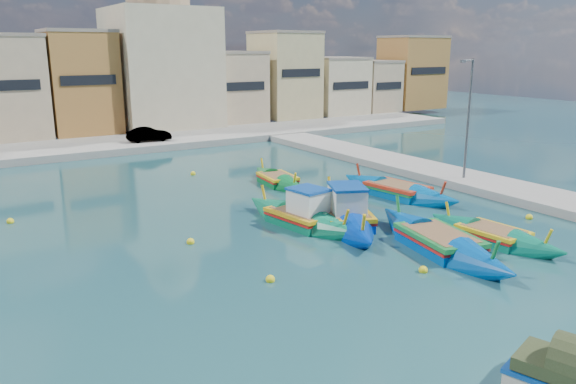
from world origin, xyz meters
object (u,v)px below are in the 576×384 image
object	(u,v)px
church_block	(161,50)
tender_near	(568,380)
luzzu_cyan_mid	(397,192)
luzzu_cyan_south	(493,237)
luzzu_blue_south	(439,243)
luzzu_turquoise_cabin	(344,216)
luzzu_blue_cabin	(302,218)
luzzu_green	(278,181)
quay_street_lamp	(468,118)

from	to	relation	value
church_block	tender_near	xyz separation A→B (m)	(-8.30, -50.90, -7.97)
tender_near	luzzu_cyan_mid	bearing A→B (deg)	59.18
church_block	luzzu_cyan_south	distance (m)	42.97
luzzu_cyan_mid	luzzu_blue_south	distance (m)	9.19
church_block	luzzu_blue_south	size ratio (longest dim) A/B	1.92
luzzu_cyan_mid	luzzu_turquoise_cabin	bearing A→B (deg)	-157.05
luzzu_turquoise_cabin	luzzu_blue_south	world-z (taller)	luzzu_turquoise_cabin
church_block	luzzu_blue_cabin	world-z (taller)	church_block
luzzu_blue_south	luzzu_blue_cabin	bearing A→B (deg)	116.57
church_block	luzzu_green	size ratio (longest dim) A/B	2.67
luzzu_cyan_mid	quay_street_lamp	bearing A→B (deg)	-2.21
tender_near	luzzu_green	bearing A→B (deg)	76.27
luzzu_turquoise_cabin	quay_street_lamp	bearing A→B (deg)	11.43
luzzu_blue_cabin	luzzu_green	distance (m)	8.80
tender_near	church_block	bearing A→B (deg)	80.73
quay_street_lamp	luzzu_green	size ratio (longest dim) A/B	1.12
luzzu_cyan_mid	luzzu_cyan_south	world-z (taller)	luzzu_cyan_mid
luzzu_blue_south	luzzu_cyan_mid	bearing A→B (deg)	58.18
luzzu_blue_south	luzzu_turquoise_cabin	bearing A→B (deg)	102.65
luzzu_blue_cabin	luzzu_blue_south	world-z (taller)	luzzu_blue_cabin
luzzu_turquoise_cabin	luzzu_blue_south	size ratio (longest dim) A/B	1.02
luzzu_green	tender_near	xyz separation A→B (m)	(-5.76, -23.59, 0.20)
luzzu_cyan_mid	luzzu_green	bearing A→B (deg)	124.48
luzzu_blue_south	luzzu_cyan_south	world-z (taller)	luzzu_blue_south
quay_street_lamp	tender_near	xyz separation A→B (m)	(-15.75, -16.90, -3.90)
quay_street_lamp	luzzu_cyan_mid	size ratio (longest dim) A/B	0.88
quay_street_lamp	luzzu_cyan_south	bearing A→B (deg)	-132.56
luzzu_blue_south	luzzu_cyan_south	distance (m)	2.92
luzzu_blue_south	tender_near	world-z (taller)	luzzu_blue_south
quay_street_lamp	luzzu_blue_south	bearing A→B (deg)	-143.81
church_block	tender_near	bearing A→B (deg)	-99.27
quay_street_lamp	luzzu_cyan_south	xyz separation A→B (m)	(-7.52, -8.19, -4.09)
luzzu_cyan_mid	tender_near	size ratio (longest dim) A/B	2.82
luzzu_blue_south	luzzu_green	bearing A→B (deg)	88.40
luzzu_blue_south	tender_near	xyz separation A→B (m)	(-5.36, -9.30, 0.15)
tender_near	luzzu_blue_cabin	bearing A→B (deg)	81.73
luzzu_turquoise_cabin	luzzu_cyan_mid	bearing A→B (deg)	22.95
luzzu_cyan_south	luzzu_cyan_mid	bearing A→B (deg)	76.73
quay_street_lamp	luzzu_cyan_mid	distance (m)	6.87
luzzu_blue_cabin	quay_street_lamp	bearing A→B (deg)	5.86
luzzu_blue_cabin	luzzu_cyan_mid	size ratio (longest dim) A/B	0.96
luzzu_turquoise_cabin	luzzu_green	world-z (taller)	luzzu_turquoise_cabin
luzzu_green	luzzu_blue_south	size ratio (longest dim) A/B	0.72
luzzu_green	quay_street_lamp	bearing A→B (deg)	-33.81
luzzu_cyan_mid	luzzu_blue_south	bearing A→B (deg)	-121.82
church_block	luzzu_blue_cabin	distance (m)	36.79
luzzu_cyan_mid	church_block	bearing A→B (deg)	93.23
luzzu_cyan_mid	luzzu_cyan_south	size ratio (longest dim) A/B	1.23
luzzu_blue_cabin	luzzu_green	bearing A→B (deg)	66.51
quay_street_lamp	church_block	bearing A→B (deg)	102.35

